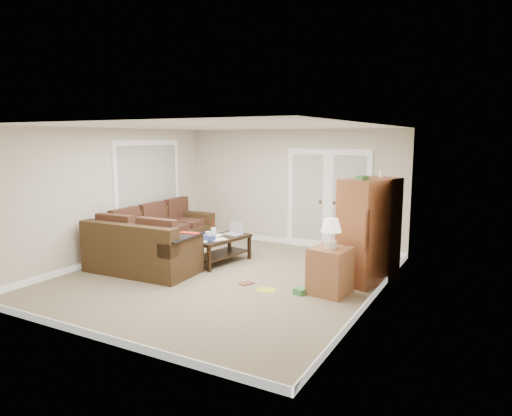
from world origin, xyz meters
The scene contains 17 objects.
floor centered at (0.00, 0.00, 0.00)m, with size 5.50×5.50×0.00m, color gray.
ceiling centered at (0.00, 0.00, 2.50)m, with size 5.00×5.50×0.02m, color white.
wall_left centered at (-2.50, 0.00, 1.25)m, with size 0.02×5.50×2.50m, color beige.
wall_right centered at (2.50, 0.00, 1.25)m, with size 0.02×5.50×2.50m, color beige.
wall_back centered at (0.00, 2.75, 1.25)m, with size 5.00×0.02×2.50m, color beige.
wall_front centered at (0.00, -2.75, 1.25)m, with size 5.00×0.02×2.50m, color beige.
baseboards centered at (0.00, 0.00, 0.05)m, with size 5.00×5.50×0.10m, color white, non-canonical shape.
french_doors centered at (0.85, 2.71, 1.04)m, with size 1.80×0.05×2.13m.
window_left centered at (-2.46, 1.00, 1.55)m, with size 0.05×1.92×1.42m.
sectional_sofa centered at (-1.71, 0.27, 0.35)m, with size 2.08×2.97×0.91m.
coffee_table centered at (-0.53, 0.74, 0.27)m, with size 0.79×1.28×0.82m.
tv_armoire centered at (2.18, 0.96, 0.85)m, with size 0.86×1.17×1.80m.
side_cabinet centered at (1.85, 0.07, 0.41)m, with size 0.61×0.61×1.15m.
space_heater centered at (1.71, 2.36, 0.14)m, with size 0.11×0.09×0.28m, color white.
floor_magazine centered at (0.94, -0.24, 0.00)m, with size 0.29×0.23×0.01m, color yellow.
floor_greenbox centered at (1.48, -0.14, 0.04)m, with size 0.17×0.22×0.09m, color #3A813C.
floor_book centered at (0.44, -0.09, 0.01)m, with size 0.16×0.22×0.02m, color brown.
Camera 1 is at (4.01, -6.24, 2.32)m, focal length 32.00 mm.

